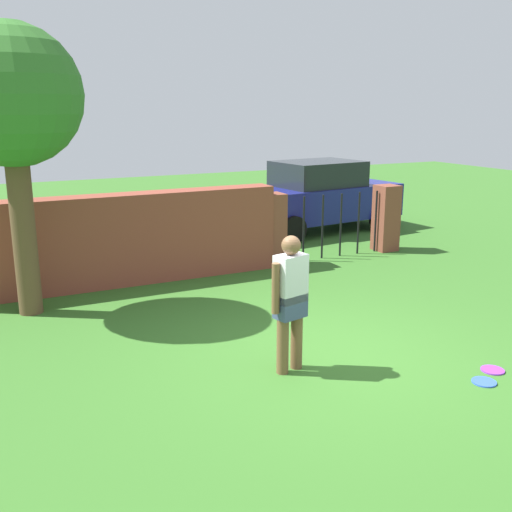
{
  "coord_description": "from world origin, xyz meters",
  "views": [
    {
      "loc": [
        -3.85,
        -5.69,
        3.02
      ],
      "look_at": [
        -0.32,
        1.46,
        1.0
      ],
      "focal_mm": 41.72,
      "sensor_mm": 36.0,
      "label": 1
    }
  ],
  "objects_px": {
    "car": "(317,196)",
    "frisbee_blue": "(484,382)",
    "person": "(290,298)",
    "tree": "(11,100)",
    "frisbee_purple": "(493,370)"
  },
  "relations": [
    {
      "from": "frisbee_purple",
      "to": "person",
      "type": "bearing_deg",
      "value": 153.23
    },
    {
      "from": "car",
      "to": "person",
      "type": "bearing_deg",
      "value": -130.84
    },
    {
      "from": "frisbee_purple",
      "to": "frisbee_blue",
      "type": "distance_m",
      "value": 0.38
    },
    {
      "from": "frisbee_blue",
      "to": "frisbee_purple",
      "type": "bearing_deg",
      "value": 28.96
    },
    {
      "from": "person",
      "to": "tree",
      "type": "bearing_deg",
      "value": -67.64
    },
    {
      "from": "car",
      "to": "frisbee_purple",
      "type": "distance_m",
      "value": 8.23
    },
    {
      "from": "tree",
      "to": "car",
      "type": "height_order",
      "value": "tree"
    },
    {
      "from": "frisbee_blue",
      "to": "tree",
      "type": "bearing_deg",
      "value": 132.23
    },
    {
      "from": "person",
      "to": "car",
      "type": "height_order",
      "value": "car"
    },
    {
      "from": "car",
      "to": "frisbee_purple",
      "type": "bearing_deg",
      "value": -114.03
    },
    {
      "from": "person",
      "to": "car",
      "type": "xyz_separation_m",
      "value": [
        4.57,
        6.74,
        -0.04
      ]
    },
    {
      "from": "tree",
      "to": "car",
      "type": "bearing_deg",
      "value": 24.81
    },
    {
      "from": "tree",
      "to": "frisbee_purple",
      "type": "xyz_separation_m",
      "value": [
        4.63,
        -4.55,
        -3.09
      ]
    },
    {
      "from": "car",
      "to": "frisbee_blue",
      "type": "relative_size",
      "value": 16.18
    },
    {
      "from": "car",
      "to": "frisbee_blue",
      "type": "height_order",
      "value": "car"
    }
  ]
}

